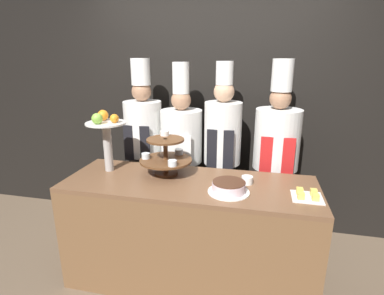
{
  "coord_description": "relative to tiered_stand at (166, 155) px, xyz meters",
  "views": [
    {
      "loc": [
        0.5,
        -1.75,
        1.82
      ],
      "look_at": [
        0.0,
        0.45,
        1.14
      ],
      "focal_mm": 28.0,
      "sensor_mm": 36.0,
      "label": 1
    }
  ],
  "objects": [
    {
      "name": "chef_right",
      "position": [
        0.9,
        0.54,
        -0.1
      ],
      "size": [
        0.41,
        0.41,
        1.81
      ],
      "color": "black",
      "rests_on": "ground_plane"
    },
    {
      "name": "chef_center_right",
      "position": [
        0.4,
        0.54,
        -0.07
      ],
      "size": [
        0.35,
        0.35,
        1.79
      ],
      "color": "#38332D",
      "rests_on": "ground_plane"
    },
    {
      "name": "chef_left",
      "position": [
        -0.41,
        0.54,
        -0.07
      ],
      "size": [
        0.38,
        0.38,
        1.81
      ],
      "color": "#38332D",
      "rests_on": "ground_plane"
    },
    {
      "name": "fruit_pedestal",
      "position": [
        -0.5,
        -0.03,
        0.19
      ],
      "size": [
        0.33,
        0.33,
        0.51
      ],
      "color": "#B2ADA8",
      "rests_on": "buffet_counter"
    },
    {
      "name": "tiered_stand",
      "position": [
        0.0,
        0.0,
        0.0
      ],
      "size": [
        0.43,
        0.43,
        0.34
      ],
      "color": "brown",
      "rests_on": "buffet_counter"
    },
    {
      "name": "wall_back",
      "position": [
        0.22,
        0.93,
        0.35
      ],
      "size": [
        10.0,
        0.06,
        2.8
      ],
      "color": "black",
      "rests_on": "ground_plane"
    },
    {
      "name": "buffet_counter",
      "position": [
        0.22,
        -0.12,
        -0.61
      ],
      "size": [
        1.96,
        0.69,
        0.89
      ],
      "color": "brown",
      "rests_on": "ground_plane"
    },
    {
      "name": "cup_white",
      "position": [
        0.67,
        -0.05,
        -0.13
      ],
      "size": [
        0.09,
        0.09,
        0.06
      ],
      "color": "white",
      "rests_on": "buffet_counter"
    },
    {
      "name": "chef_center_left",
      "position": [
        -0.01,
        0.54,
        -0.13
      ],
      "size": [
        0.4,
        0.4,
        1.78
      ],
      "color": "black",
      "rests_on": "ground_plane"
    },
    {
      "name": "cake_square_tray",
      "position": [
        1.08,
        -0.21,
        -0.15
      ],
      "size": [
        0.21,
        0.2,
        0.05
      ],
      "color": "white",
      "rests_on": "buffet_counter"
    },
    {
      "name": "cake_round",
      "position": [
        0.54,
        -0.24,
        -0.12
      ],
      "size": [
        0.3,
        0.3,
        0.08
      ],
      "color": "white",
      "rests_on": "buffet_counter"
    }
  ]
}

